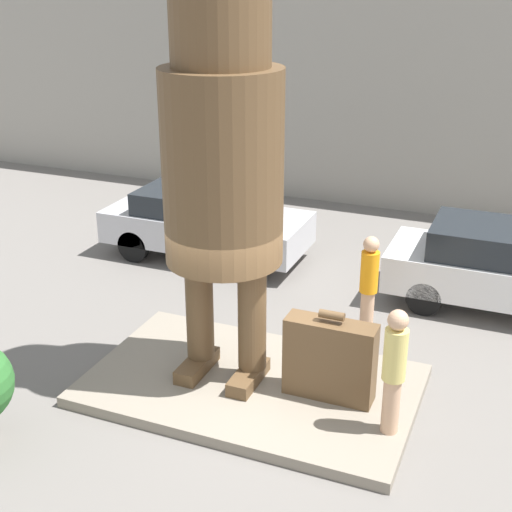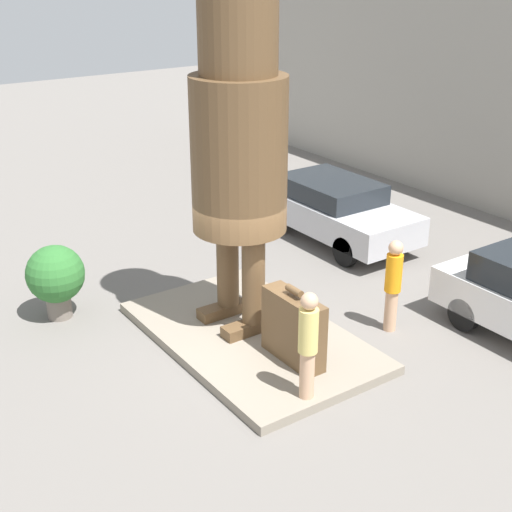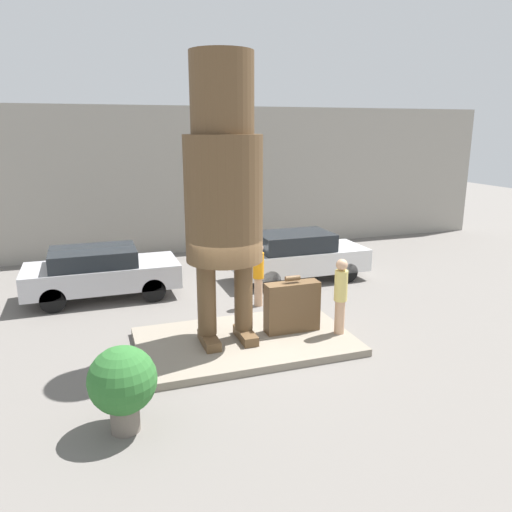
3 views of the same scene
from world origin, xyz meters
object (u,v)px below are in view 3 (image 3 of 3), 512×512
Objects in this scene: statue_figure at (223,181)px; worker_hivis at (258,272)px; parked_car_silver at (100,271)px; parked_car_white at (298,255)px; tourist at (341,293)px; planter_pot at (123,383)px; giant_suitcase at (292,307)px.

statue_figure is 3.93m from worker_hivis.
parked_car_white is (6.15, -0.19, 0.02)m from parked_car_silver.
statue_figure reaches higher than worker_hivis.
tourist is at bearing -43.82° from parked_car_silver.
tourist reaches higher than parked_car_white.
statue_figure is 4.58m from planter_pot.
giant_suitcase is 6.05m from parked_car_silver.
statue_figure is 1.43× the size of parked_car_white.
worker_hivis is (1.58, 2.30, -2.77)m from statue_figure.
planter_pot is at bearing -157.40° from tourist.
statue_figure reaches higher than tourist.
worker_hivis is at bearing 50.65° from planter_pot.
parked_car_silver is (-2.52, 4.41, -2.94)m from statue_figure.
worker_hivis is at bearing 90.72° from giant_suitcase.
worker_hivis is (4.10, -2.11, 0.18)m from parked_car_silver.
statue_figure is 3.42× the size of worker_hivis.
tourist is (0.99, -0.49, 0.38)m from giant_suitcase.
tourist is 1.22× the size of planter_pot.
worker_hivis is (-2.05, -1.93, 0.16)m from parked_car_white.
parked_car_silver is at bearing 178.25° from parked_car_white.
worker_hivis reaches higher than parked_car_silver.
planter_pot is (-4.04, -2.59, 0.10)m from giant_suitcase.
parked_car_silver is 7.01m from planter_pot.
statue_figure is 4.53× the size of giant_suitcase.
planter_pot is at bearing -129.35° from worker_hivis.
parked_car_white is at bearing 43.27° from worker_hivis.
worker_hivis is (4.01, 4.89, 0.12)m from planter_pot.
tourist is 1.00× the size of worker_hivis.
statue_figure is at bearing 169.11° from tourist.
parked_car_white reaches higher than giant_suitcase.
planter_pot is (0.09, -7.01, 0.06)m from parked_car_silver.
giant_suitcase is 0.92× the size of planter_pot.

